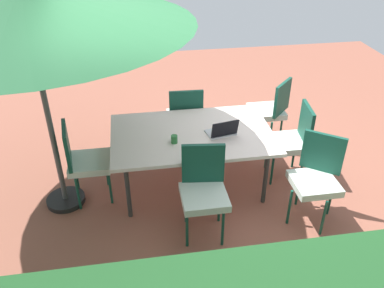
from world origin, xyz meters
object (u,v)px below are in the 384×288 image
object	(u,v)px
chair_north	(204,188)
chair_west	(292,138)
chair_southwest	(271,108)
chair_northwest	(317,175)
cup	(174,139)
chair_south	(185,116)
chair_east	(83,159)
patio_umbrella	(25,7)
laptop	(222,131)
dining_table	(192,136)

from	to	relation	value
chair_north	chair_west	distance (m)	1.47
chair_southwest	chair_northwest	bearing A→B (deg)	43.13
cup	chair_southwest	bearing A→B (deg)	-145.61
chair_south	cup	distance (m)	1.05
chair_north	chair_east	xyz separation A→B (m)	(1.24, -0.74, 0.00)
chair_north	patio_umbrella	bearing A→B (deg)	161.89
chair_east	chair_west	bearing A→B (deg)	-96.52
laptop	chair_west	bearing A→B (deg)	175.53
chair_east	chair_west	world-z (taller)	same
chair_southwest	chair_south	world-z (taller)	same
patio_umbrella	chair_northwest	xyz separation A→B (m)	(-2.73, 0.67, -1.68)
dining_table	chair_northwest	bearing A→B (deg)	148.29
chair_east	chair_northwest	world-z (taller)	same
chair_southwest	chair_south	size ratio (longest dim) A/B	1.00
chair_northwest	cup	world-z (taller)	chair_northwest
chair_east	cup	bearing A→B (deg)	-105.66
dining_table	chair_northwest	distance (m)	1.44
chair_west	laptop	bearing A→B (deg)	-76.10
dining_table	chair_northwest	size ratio (longest dim) A/B	1.88
chair_west	laptop	world-z (taller)	chair_west
laptop	cup	bearing A→B (deg)	-2.77
chair_south	cup	world-z (taller)	chair_south
chair_east	cup	size ratio (longest dim) A/B	10.85
chair_west	cup	size ratio (longest dim) A/B	10.85
chair_north	chair_northwest	bearing A→B (deg)	7.75
dining_table	laptop	size ratio (longest dim) A/B	5.10
chair_south	cup	size ratio (longest dim) A/B	10.85
chair_south	chair_north	bearing A→B (deg)	90.86
chair_northwest	chair_west	xyz separation A→B (m)	(-0.02, -0.76, 0.00)
laptop	dining_table	bearing A→B (deg)	-27.68
patio_umbrella	chair_west	xyz separation A→B (m)	(-2.75, -0.09, -1.68)
chair_west	chair_north	bearing A→B (deg)	-50.53
chair_north	chair_east	world-z (taller)	same
chair_west	cup	bearing A→B (deg)	-75.45
chair_northwest	dining_table	bearing A→B (deg)	-175.00
dining_table	patio_umbrella	size ratio (longest dim) A/B	0.60
laptop	chair_southwest	bearing A→B (deg)	-145.93
patio_umbrella	cup	world-z (taller)	patio_umbrella
chair_west	chair_south	size ratio (longest dim) A/B	1.00
patio_umbrella	chair_southwest	bearing A→B (deg)	-161.90
chair_northwest	patio_umbrella	bearing A→B (deg)	-157.15
chair_north	chair_east	distance (m)	1.44
chair_southwest	patio_umbrella	bearing A→B (deg)	-27.86
dining_table	patio_umbrella	bearing A→B (deg)	2.92
chair_south	cup	xyz separation A→B (m)	(0.26, 0.98, 0.25)
patio_umbrella	chair_southwest	world-z (taller)	patio_umbrella
chair_northwest	chair_west	size ratio (longest dim) A/B	1.00
patio_umbrella	laptop	distance (m)	2.34
chair_east	chair_south	bearing A→B (deg)	-64.37
chair_west	cup	distance (m)	1.49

